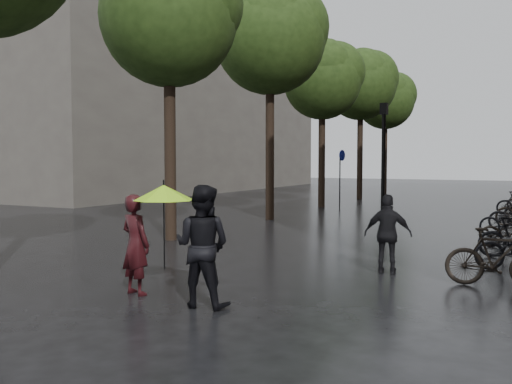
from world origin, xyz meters
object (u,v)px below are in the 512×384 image
Objects in this scene: person_black at (202,246)px; pedestrian_walking at (388,234)px; person_burgundy at (136,244)px; lamp_post at (383,158)px.

person_black reaches higher than pedestrian_walking.
lamp_post is (2.18, 7.81, 1.47)m from person_burgundy.
person_burgundy is at bearing 37.94° from pedestrian_walking.
person_burgundy is 8.24m from lamp_post.
person_black is at bearing -95.67° from lamp_post.
lamp_post is (-1.16, 4.23, 1.52)m from pedestrian_walking.
person_black is (1.39, -0.12, 0.09)m from person_burgundy.
lamp_post is (0.79, 7.93, 1.37)m from person_black.
person_burgundy is 0.90× the size of person_black.
person_burgundy is 0.44× the size of lamp_post.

